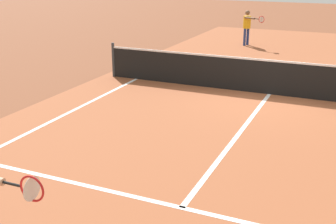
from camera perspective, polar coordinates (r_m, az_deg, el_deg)
The scene contains 6 objects.
ground_plane at distance 12.28m, azimuth 13.12°, elevation 2.28°, with size 60.00×60.00×0.00m, color brown.
court_surface_inbounds at distance 12.28m, azimuth 13.12°, elevation 2.28°, with size 10.62×24.40×0.00m, color #9E5433.
line_service_near at distance 6.57m, azimuth 1.81°, elevation -12.41°, with size 8.22×0.10×0.01m, color white.
line_center_service at distance 9.32m, azimuth 9.24°, elevation -2.83°, with size 0.10×6.40×0.01m, color white.
net at distance 12.16m, azimuth 13.29°, elevation 4.50°, with size 9.93×0.09×1.07m.
player_far at distance 19.39m, azimuth 10.35°, elevation 11.26°, with size 1.01×0.80×1.50m.
Camera 1 is at (2.08, -11.61, 3.43)m, focal length 46.58 mm.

